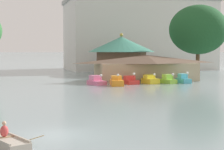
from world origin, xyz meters
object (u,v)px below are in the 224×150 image
at_px(pedal_boat_red, 130,81).
at_px(pedal_boat_yellow, 150,80).
at_px(background_building_block, 138,34).
at_px(shoreline_tree_right, 198,30).
at_px(pedal_boat_lime, 168,80).
at_px(boathouse, 146,67).
at_px(rowboat_with_rower, 6,142).
at_px(pedal_boat_pink, 96,81).
at_px(pedal_boat_cyan, 183,79).
at_px(pedal_boat_orange, 117,82).
at_px(green_roof_pavilion, 121,53).

relative_size(pedal_boat_red, pedal_boat_yellow, 1.03).
bearing_deg(background_building_block, shoreline_tree_right, -85.86).
relative_size(pedal_boat_yellow, pedal_boat_lime, 1.07).
relative_size(pedal_boat_red, boathouse, 0.17).
distance_m(pedal_boat_red, pedal_boat_lime, 5.63).
relative_size(rowboat_with_rower, pedal_boat_pink, 1.15).
bearing_deg(pedal_boat_lime, background_building_block, 148.40).
bearing_deg(shoreline_tree_right, pedal_boat_cyan, -125.28).
bearing_deg(pedal_boat_red, pedal_boat_cyan, 78.39).
distance_m(rowboat_with_rower, pedal_boat_pink, 34.87).
bearing_deg(pedal_boat_red, pedal_boat_yellow, 75.91).
bearing_deg(pedal_boat_orange, pedal_boat_cyan, 106.67).
distance_m(pedal_boat_lime, green_roof_pavilion, 21.23).
height_order(pedal_boat_lime, pedal_boat_cyan, pedal_boat_cyan).
bearing_deg(pedal_boat_lime, shoreline_tree_right, 119.61).
relative_size(rowboat_with_rower, boathouse, 0.23).
height_order(pedal_boat_orange, green_roof_pavilion, green_roof_pavilion).
bearing_deg(pedal_boat_pink, boathouse, 96.13).
distance_m(pedal_boat_cyan, green_roof_pavilion, 21.34).
distance_m(pedal_boat_yellow, background_building_block, 43.31).
bearing_deg(shoreline_tree_right, boathouse, -148.76).
bearing_deg(pedal_boat_lime, pedal_boat_pink, -113.23).
xyz_separation_m(pedal_boat_lime, background_building_block, (9.47, 41.11, 8.33)).
relative_size(pedal_boat_pink, background_building_block, 0.09).
xyz_separation_m(rowboat_with_rower, pedal_boat_lime, (22.63, 31.86, 0.27)).
bearing_deg(green_roof_pavilion, rowboat_with_rower, -112.36).
xyz_separation_m(boathouse, background_building_block, (11.02, 36.14, 6.72)).
distance_m(pedal_boat_lime, pedal_boat_cyan, 2.50).
bearing_deg(pedal_boat_red, shoreline_tree_right, 117.89).
height_order(rowboat_with_rower, pedal_boat_cyan, pedal_boat_cyan).
bearing_deg(pedal_boat_lime, pedal_boat_orange, -99.09).
height_order(shoreline_tree_right, background_building_block, background_building_block).
relative_size(pedal_boat_red, background_building_block, 0.08).
bearing_deg(pedal_boat_pink, pedal_boat_lime, 66.99).
relative_size(pedal_boat_orange, pedal_boat_red, 1.09).
bearing_deg(rowboat_with_rower, pedal_boat_lime, 120.74).
height_order(rowboat_with_rower, pedal_boat_yellow, pedal_boat_yellow).
height_order(rowboat_with_rower, green_roof_pavilion, green_roof_pavilion).
bearing_deg(green_roof_pavilion, shoreline_tree_right, -32.61).
bearing_deg(green_roof_pavilion, pedal_boat_red, -102.98).
bearing_deg(pedal_boat_cyan, pedal_boat_orange, -84.59).
relative_size(shoreline_tree_right, background_building_block, 0.37).
bearing_deg(shoreline_tree_right, green_roof_pavilion, 147.39).
bearing_deg(rowboat_with_rower, pedal_boat_yellow, 124.38).
bearing_deg(shoreline_tree_right, background_building_block, 94.14).
bearing_deg(pedal_boat_orange, boathouse, 142.17).
bearing_deg(pedal_boat_yellow, pedal_boat_cyan, 73.86).
height_order(pedal_boat_orange, boathouse, boathouse).
distance_m(boathouse, shoreline_tree_right, 16.60).
relative_size(pedal_boat_pink, pedal_boat_yellow, 1.19).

